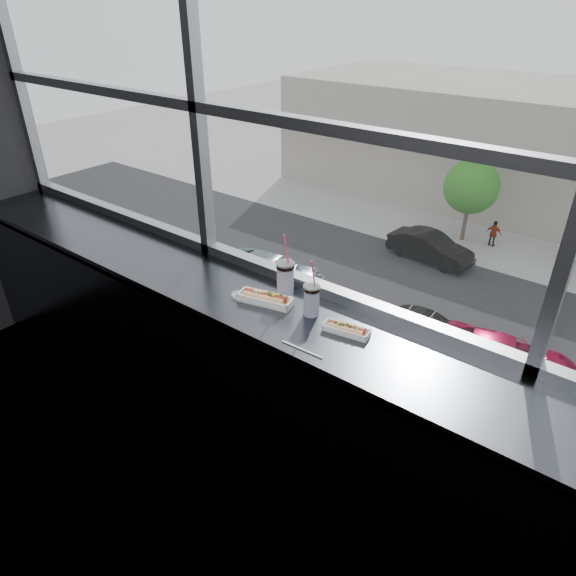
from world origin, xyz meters
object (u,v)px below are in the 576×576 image
Objects in this scene: soda_cup_left at (285,277)px; soda_cup_right at (312,299)px; car_near_a at (271,268)px; pedestrian_b at (571,247)px; loose_straw at (302,349)px; car_near_c at (505,354)px; tree_left at (471,187)px; car_near_b at (428,328)px; hotdog_tray_left at (265,298)px; wrapper at (241,295)px; hotdog_tray_right at (347,329)px; pedestrian_a at (494,231)px; car_far_a at (431,243)px.

soda_cup_right is at bearing -18.47° from soda_cup_left.
car_near_a is 17.23m from pedestrian_b.
car_near_a is (-13.77, 16.21, -11.02)m from soda_cup_right.
loose_straw is 0.03× the size of car_near_c.
car_near_a is 1.31× the size of tree_left.
car_near_b is at bearing 83.22° from car_near_c.
wrapper is at bearing -176.82° from hotdog_tray_left.
hotdog_tray_right reaches higher than car_near_b.
loose_straw is at bearing -73.87° from tree_left.
pedestrian_b reaches higher than pedestrian_a.
wrapper is at bearing 159.98° from loose_straw.
car_near_c is (-1.84, 16.21, -11.02)m from soda_cup_right.
soda_cup_left reaches higher than loose_straw.
pedestrian_a is at bearing -21.89° from car_far_a.
soda_cup_left is 27.82m from car_far_a.
hotdog_tray_left is 0.16m from soda_cup_left.
tree_left is (-1.79, -0.17, 2.45)m from pedestrian_a.
wrapper is at bearing -146.74° from car_near_a.
soda_cup_left is at bearing 178.91° from car_near_c.
tree_left is (-6.26, 12.00, 2.30)m from car_near_c.
hotdog_tray_left is at bearing 178.75° from car_near_c.
soda_cup_right is 23.95m from car_near_a.
car_near_a is 13.47m from tree_left.
hotdog_tray_left is 0.97× the size of soda_cup_right.
loose_straw is 0.12× the size of pedestrian_b.
car_far_a is at bearing 100.05° from hotdog_tray_right.
car_far_a is (-8.28, 24.27, -10.98)m from hotdog_tray_left.
soda_cup_left is 3.34× the size of wrapper.
pedestrian_b is (-1.70, 28.99, -11.09)m from wrapper.
car_near_b is 12.61m from tree_left.
car_near_a is 3.41× the size of pedestrian_b.
car_near_a is at bearing 58.45° from pedestrian_a.
car_far_a is at bearing 20.84° from car_near_b.
soda_cup_left is at bearing 156.88° from hotdog_tray_right.
hotdog_tray_right is 31.20m from pedestrian_a.
hotdog_tray_left is at bearing -176.37° from pedestrian_b.
loose_straw is 19.88m from car_near_c.
wrapper is (-0.17, -0.18, -0.10)m from soda_cup_left.
car_near_c is at bearing -133.68° from car_far_a.
car_near_b is 8.70m from car_near_a.
soda_cup_left is 23.78m from car_near_a.
tree_left is at bearing 105.20° from wrapper.
car_near_b is at bearing 106.00° from wrapper.
car_near_c reaches higher than car_near_b.
wrapper is at bearing 178.25° from car_near_c.
soda_cup_left reaches higher than tree_left.
tree_left is at bearing 92.16° from hotdog_tray_left.
soda_cup_right is 0.33m from loose_straw.
car_near_c is at bearing -96.08° from car_near_a.
car_near_b is 2.99× the size of pedestrian_b.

